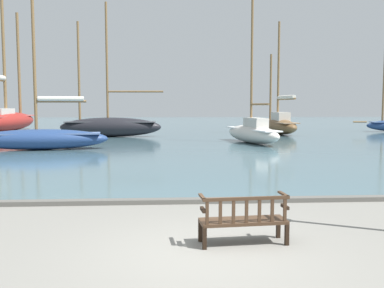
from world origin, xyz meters
TOP-DOWN VIEW (x-y plane):
  - ground_plane at (0.00, 0.00)m, footprint 160.00×160.00m
  - harbor_water at (0.00, 44.00)m, footprint 100.00×80.00m
  - quay_edge_kerb at (0.00, 3.85)m, footprint 40.00×0.30m
  - park_bench at (0.74, 0.48)m, footprint 1.64×0.66m
  - sailboat_nearest_port at (5.02, 20.74)m, footprint 3.24×7.00m
  - sailboat_distant_harbor at (-15.90, 34.24)m, footprint 3.77×12.04m
  - sailboat_nearest_starboard at (9.07, 29.39)m, footprint 2.54×8.43m
  - sailboat_mid_starboard at (-7.73, 17.18)m, footprint 7.62×2.60m
  - sailboat_outer_port at (-5.08, 26.94)m, footprint 8.23×2.22m

SIDE VIEW (x-z plane):
  - ground_plane at x=0.00m, z-range 0.00..0.00m
  - harbor_water at x=0.00m, z-range 0.00..0.08m
  - quay_edge_kerb at x=0.00m, z-range 0.00..0.12m
  - park_bench at x=0.74m, z-range 0.01..0.93m
  - sailboat_mid_starboard at x=-7.73m, z-range -3.30..4.89m
  - sailboat_nearest_port at x=5.02m, z-range -3.98..5.61m
  - sailboat_nearest_starboard at x=9.07m, z-range -3.83..5.79m
  - sailboat_outer_port at x=-5.08m, z-range -4.24..6.20m
  - sailboat_distant_harbor at x=-15.90m, z-range -5.78..8.47m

